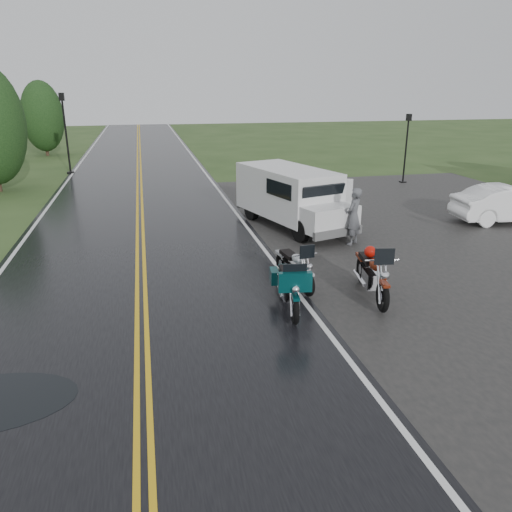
{
  "coord_description": "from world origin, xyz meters",
  "views": [
    {
      "loc": [
        0.28,
        -9.19,
        4.94
      ],
      "look_at": [
        2.8,
        2.0,
        1.0
      ],
      "focal_mm": 35.0,
      "sensor_mm": 36.0,
      "label": 1
    }
  ],
  "objects_px": {
    "lamp_post_far_left": "(66,134)",
    "lamp_post_far_right": "(406,149)",
    "person_at_van": "(354,217)",
    "motorcycle_teal": "(295,298)",
    "motorcycle_red": "(384,284)",
    "sedan_white": "(510,205)",
    "motorcycle_silver": "(308,274)",
    "van_white": "(302,211)"
  },
  "relations": [
    {
      "from": "lamp_post_far_left",
      "to": "lamp_post_far_right",
      "type": "distance_m",
      "value": 19.0
    },
    {
      "from": "person_at_van",
      "to": "lamp_post_far_left",
      "type": "distance_m",
      "value": 19.79
    },
    {
      "from": "lamp_post_far_right",
      "to": "motorcycle_teal",
      "type": "bearing_deg",
      "value": -125.41
    },
    {
      "from": "motorcycle_teal",
      "to": "lamp_post_far_right",
      "type": "height_order",
      "value": "lamp_post_far_right"
    },
    {
      "from": "motorcycle_red",
      "to": "sedan_white",
      "type": "bearing_deg",
      "value": 47.08
    },
    {
      "from": "motorcycle_silver",
      "to": "person_at_van",
      "type": "distance_m",
      "value": 4.71
    },
    {
      "from": "motorcycle_red",
      "to": "sedan_white",
      "type": "height_order",
      "value": "motorcycle_red"
    },
    {
      "from": "motorcycle_teal",
      "to": "motorcycle_silver",
      "type": "height_order",
      "value": "motorcycle_teal"
    },
    {
      "from": "motorcycle_silver",
      "to": "person_at_van",
      "type": "relative_size",
      "value": 1.15
    },
    {
      "from": "motorcycle_silver",
      "to": "lamp_post_far_left",
      "type": "height_order",
      "value": "lamp_post_far_left"
    },
    {
      "from": "motorcycle_teal",
      "to": "lamp_post_far_right",
      "type": "relative_size",
      "value": 0.63
    },
    {
      "from": "sedan_white",
      "to": "lamp_post_far_left",
      "type": "relative_size",
      "value": 0.91
    },
    {
      "from": "motorcycle_teal",
      "to": "motorcycle_silver",
      "type": "distance_m",
      "value": 1.55
    },
    {
      "from": "van_white",
      "to": "sedan_white",
      "type": "bearing_deg",
      "value": -12.0
    },
    {
      "from": "sedan_white",
      "to": "lamp_post_far_left",
      "type": "distance_m",
      "value": 23.32
    },
    {
      "from": "person_at_van",
      "to": "lamp_post_far_right",
      "type": "bearing_deg",
      "value": -170.16
    },
    {
      "from": "motorcycle_red",
      "to": "motorcycle_teal",
      "type": "height_order",
      "value": "motorcycle_red"
    },
    {
      "from": "motorcycle_red",
      "to": "motorcycle_teal",
      "type": "relative_size",
      "value": 1.09
    },
    {
      "from": "motorcycle_teal",
      "to": "person_at_van",
      "type": "bearing_deg",
      "value": 63.65
    },
    {
      "from": "lamp_post_far_left",
      "to": "van_white",
      "type": "bearing_deg",
      "value": -60.33
    },
    {
      "from": "lamp_post_far_right",
      "to": "person_at_van",
      "type": "bearing_deg",
      "value": -125.98
    },
    {
      "from": "motorcycle_red",
      "to": "lamp_post_far_right",
      "type": "height_order",
      "value": "lamp_post_far_right"
    },
    {
      "from": "van_white",
      "to": "lamp_post_far_right",
      "type": "xyz_separation_m",
      "value": [
        8.54,
        9.01,
        0.72
      ]
    },
    {
      "from": "motorcycle_red",
      "to": "motorcycle_silver",
      "type": "distance_m",
      "value": 1.83
    },
    {
      "from": "motorcycle_teal",
      "to": "person_at_van",
      "type": "xyz_separation_m",
      "value": [
        3.52,
        5.15,
        0.26
      ]
    },
    {
      "from": "van_white",
      "to": "sedan_white",
      "type": "distance_m",
      "value": 8.46
    },
    {
      "from": "lamp_post_far_right",
      "to": "lamp_post_far_left",
      "type": "bearing_deg",
      "value": 158.39
    },
    {
      "from": "motorcycle_red",
      "to": "person_at_van",
      "type": "distance_m",
      "value": 5.21
    },
    {
      "from": "van_white",
      "to": "lamp_post_far_right",
      "type": "bearing_deg",
      "value": 29.66
    },
    {
      "from": "sedan_white",
      "to": "lamp_post_far_right",
      "type": "xyz_separation_m",
      "value": [
        0.12,
        8.29,
        1.11
      ]
    },
    {
      "from": "motorcycle_red",
      "to": "sedan_white",
      "type": "relative_size",
      "value": 0.59
    },
    {
      "from": "motorcycle_teal",
      "to": "lamp_post_far_right",
      "type": "xyz_separation_m",
      "value": [
        10.49,
        14.76,
        1.13
      ]
    },
    {
      "from": "motorcycle_red",
      "to": "person_at_van",
      "type": "relative_size",
      "value": 1.33
    },
    {
      "from": "van_white",
      "to": "motorcycle_red",
      "type": "bearing_deg",
      "value": -105.33
    },
    {
      "from": "sedan_white",
      "to": "motorcycle_silver",
      "type": "bearing_deg",
      "value": 123.27
    },
    {
      "from": "motorcycle_red",
      "to": "sedan_white",
      "type": "distance_m",
      "value": 10.41
    },
    {
      "from": "van_white",
      "to": "lamp_post_far_left",
      "type": "bearing_deg",
      "value": 102.78
    },
    {
      "from": "person_at_van",
      "to": "lamp_post_far_left",
      "type": "relative_size",
      "value": 0.4
    },
    {
      "from": "person_at_van",
      "to": "sedan_white",
      "type": "distance_m",
      "value": 6.98
    },
    {
      "from": "motorcycle_silver",
      "to": "lamp_post_far_left",
      "type": "distance_m",
      "value": 21.93
    },
    {
      "from": "lamp_post_far_right",
      "to": "van_white",
      "type": "bearing_deg",
      "value": -133.45
    },
    {
      "from": "motorcycle_red",
      "to": "lamp_post_far_left",
      "type": "height_order",
      "value": "lamp_post_far_left"
    }
  ]
}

